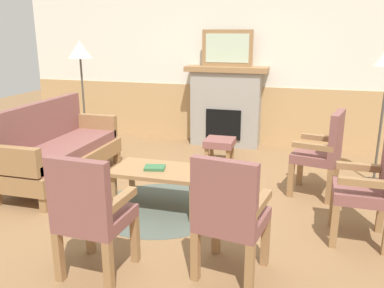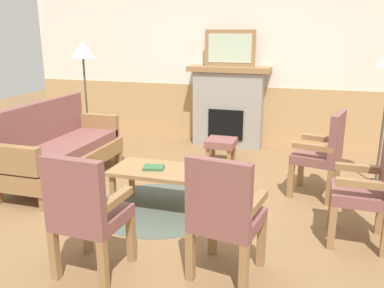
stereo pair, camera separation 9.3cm
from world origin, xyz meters
TOP-DOWN VIEW (x-y plane):
  - ground_plane at (0.00, 0.00)m, footprint 14.00×14.00m
  - wall_back at (0.00, 2.60)m, footprint 7.20×0.14m
  - fireplace at (0.00, 2.35)m, footprint 1.30×0.44m
  - framed_picture at (0.00, 2.35)m, footprint 0.80×0.04m
  - couch at (-1.65, 0.15)m, footprint 0.70×1.80m
  - coffee_table at (-0.17, -0.28)m, footprint 0.96×0.56m
  - round_rug at (-0.17, -0.28)m, footprint 1.38×1.38m
  - book_on_table at (-0.22, -0.30)m, footprint 0.24×0.20m
  - footstool at (0.12, 1.35)m, footprint 0.40×0.40m
  - armchair_near_fireplace at (1.46, 0.56)m, footprint 0.57×0.57m
  - armchair_by_window_left at (1.84, -0.41)m, footprint 0.49×0.49m
  - armchair_front_left at (-0.23, -1.57)m, footprint 0.50×0.50m
  - armchair_front_center at (0.76, -1.30)m, footprint 0.55×0.55m
  - floor_lamp_by_couch at (-2.02, 1.40)m, footprint 0.36×0.36m

SIDE VIEW (x-z plane):
  - ground_plane at x=0.00m, z-range 0.00..0.00m
  - round_rug at x=-0.17m, z-range 0.00..0.01m
  - footstool at x=0.12m, z-range 0.10..0.46m
  - coffee_table at x=-0.17m, z-range 0.17..0.61m
  - couch at x=-1.65m, z-range -0.09..0.89m
  - book_on_table at x=-0.22m, z-range 0.44..0.47m
  - armchair_near_fireplace at x=1.46m, z-range 0.05..1.03m
  - armchair_by_window_left at x=1.84m, z-range 0.05..1.03m
  - armchair_front_left at x=-0.23m, z-range 0.05..1.03m
  - armchair_front_center at x=0.76m, z-range 0.05..1.03m
  - fireplace at x=0.00m, z-range 0.01..1.29m
  - wall_back at x=0.00m, z-range -0.04..2.66m
  - floor_lamp_by_couch at x=-2.02m, z-range 0.61..2.29m
  - framed_picture at x=0.00m, z-range 1.28..1.84m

